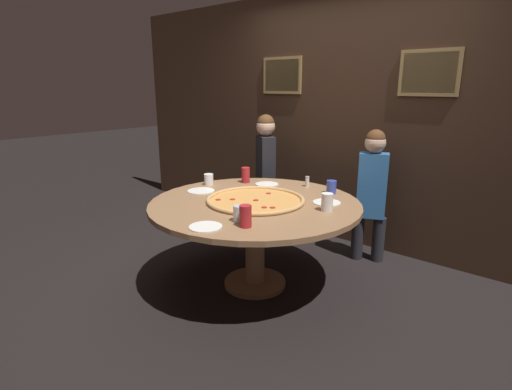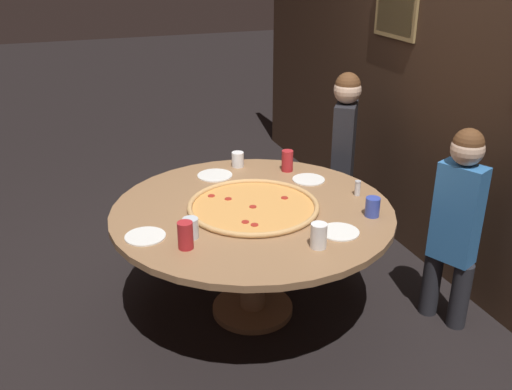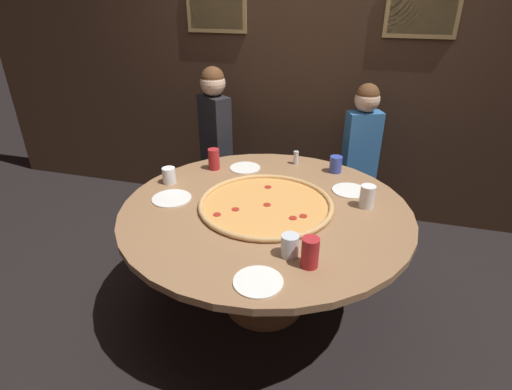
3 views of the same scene
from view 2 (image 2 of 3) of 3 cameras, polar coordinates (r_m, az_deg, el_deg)
name	(u,v)px [view 2 (image 2 of 3)]	position (r m, az deg, el deg)	size (l,w,h in m)	color
ground_plane	(253,310)	(3.80, -0.34, -11.48)	(24.00, 24.00, 0.00)	black
back_wall	(464,95)	(3.94, 20.10, 9.37)	(6.40, 0.08, 2.60)	#3D281C
dining_table	(252,226)	(3.47, -0.37, -3.10)	(1.70, 1.70, 0.74)	#936B47
giant_pizza	(253,206)	(3.41, -0.26, -1.13)	(0.80, 0.80, 0.03)	#E0994C
drink_cup_front_edge	(319,236)	(2.98, 6.29, -4.06)	(0.09, 0.09, 0.14)	white
drink_cup_beside_pizza	(238,159)	(4.04, -1.84, 3.58)	(0.09, 0.09, 0.11)	white
drink_cup_near_left	(287,161)	(3.96, 3.15, 3.43)	(0.08, 0.08, 0.15)	#B22328
drink_cup_centre_back	(185,235)	(2.97, -7.07, -4.02)	(0.08, 0.08, 0.15)	#B22328
drink_cup_far_left	(373,207)	(3.37, 11.57, -1.18)	(0.08, 0.08, 0.11)	#384CB7
drink_cup_by_shaker	(191,228)	(3.08, -6.55, -3.31)	(0.09, 0.09, 0.11)	silver
white_plate_far_back	(309,180)	(3.84, 5.28, 1.55)	(0.22, 0.22, 0.01)	white
white_plate_left_side	(339,232)	(3.17, 8.33, -3.66)	(0.22, 0.22, 0.01)	white
white_plate_beside_cup	(145,236)	(3.15, -11.02, -4.08)	(0.22, 0.22, 0.01)	white
white_plate_right_side	(215,175)	(3.90, -4.13, 1.98)	(0.24, 0.24, 0.01)	white
condiment_shaker	(358,188)	(3.63, 10.12, 0.69)	(0.04, 0.04, 0.10)	silver
diner_centre_back	(344,149)	(4.38, 8.75, 4.55)	(0.34, 0.29, 1.35)	#232328
diner_far_left	(457,218)	(3.56, 19.43, -2.14)	(0.33, 0.23, 1.26)	#232328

